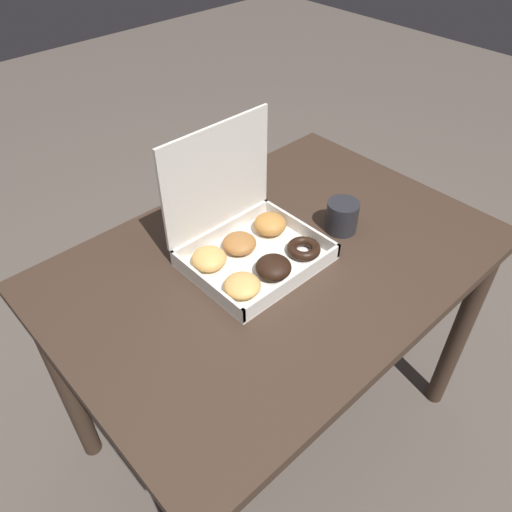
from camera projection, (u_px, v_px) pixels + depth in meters
name	position (u px, v px, depth m)	size (l,w,h in m)	color
ground_plane	(271.00, 421.00, 1.72)	(8.00, 8.00, 0.00)	#564C44
dining_table	(276.00, 291.00, 1.30)	(1.09, 0.75, 0.76)	#38281E
donut_box	(247.00, 239.00, 1.19)	(0.32, 0.27, 0.31)	silver
coffee_mug	(342.00, 216.00, 1.28)	(0.08, 0.08, 0.08)	#232328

